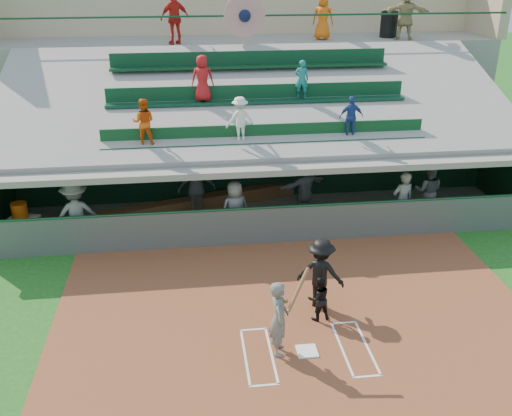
{
  "coord_description": "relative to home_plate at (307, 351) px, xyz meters",
  "views": [
    {
      "loc": [
        -2.25,
        -9.45,
        7.61
      ],
      "look_at": [
        -0.64,
        3.5,
        1.8
      ],
      "focal_mm": 40.0,
      "sensor_mm": 36.0,
      "label": 1
    }
  ],
  "objects": [
    {
      "name": "ground",
      "position": [
        0.0,
        0.0,
        -0.04
      ],
      "size": [
        100.0,
        100.0,
        0.0
      ],
      "primitive_type": "plane",
      "color": "#1A5518",
      "rests_on": "ground"
    },
    {
      "name": "dirt_slab",
      "position": [
        0.0,
        0.5,
        -0.03
      ],
      "size": [
        11.0,
        9.0,
        0.02
      ],
      "primitive_type": "cube",
      "color": "brown",
      "rests_on": "ground"
    },
    {
      "name": "home_plate",
      "position": [
        0.0,
        0.0,
        0.0
      ],
      "size": [
        0.43,
        0.43,
        0.03
      ],
      "primitive_type": "cube",
      "color": "white",
      "rests_on": "dirt_slab"
    },
    {
      "name": "batters_box_chalk",
      "position": [
        0.0,
        0.0,
        -0.01
      ],
      "size": [
        2.65,
        1.85,
        0.01
      ],
      "color": "white",
      "rests_on": "dirt_slab"
    },
    {
      "name": "dugout_floor",
      "position": [
        0.0,
        6.75,
        -0.02
      ],
      "size": [
        16.0,
        3.5,
        0.04
      ],
      "primitive_type": "cube",
      "color": "gray",
      "rests_on": "ground"
    },
    {
      "name": "concourse_slab",
      "position": [
        0.0,
        13.5,
        2.26
      ],
      "size": [
        20.0,
        3.0,
        4.6
      ],
      "primitive_type": "cube",
      "color": "gray",
      "rests_on": "ground"
    },
    {
      "name": "grandstand",
      "position": [
        -0.01,
        10.51,
        2.23
      ],
      "size": [
        20.4,
        10.4,
        7.8
      ],
      "color": "#515651",
      "rests_on": "ground"
    },
    {
      "name": "batter_at_plate",
      "position": [
        -0.59,
        0.09,
        0.83
      ],
      "size": [
        0.84,
        0.74,
        1.95
      ],
      "color": "#575954",
      "rests_on": "dirt_slab"
    },
    {
      "name": "catcher",
      "position": [
        0.48,
        1.14,
        0.53
      ],
      "size": [
        0.58,
        0.48,
        1.08
      ],
      "primitive_type": "imported",
      "rotation": [
        0.0,
        0.0,
        3.29
      ],
      "color": "black",
      "rests_on": "dirt_slab"
    },
    {
      "name": "home_umpire",
      "position": [
        0.64,
        1.7,
        0.84
      ],
      "size": [
        1.27,
        1.03,
        1.72
      ],
      "primitive_type": "imported",
      "rotation": [
        0.0,
        0.0,
        2.73
      ],
      "color": "black",
      "rests_on": "dirt_slab"
    },
    {
      "name": "dugout_bench",
      "position": [
        -0.22,
        8.12,
        0.22
      ],
      "size": [
        13.99,
        4.91,
        0.44
      ],
      "primitive_type": "cube",
      "rotation": [
        0.0,
        0.0,
        0.31
      ],
      "color": "brown",
      "rests_on": "dugout_floor"
    },
    {
      "name": "white_table",
      "position": [
        -7.06,
        6.01,
        0.35
      ],
      "size": [
        0.94,
        0.81,
        0.7
      ],
      "primitive_type": "cube",
      "rotation": [
        0.0,
        0.0,
        -0.31
      ],
      "color": "silver",
      "rests_on": "dugout_floor"
    },
    {
      "name": "water_cooler",
      "position": [
        -7.11,
        6.03,
        0.93
      ],
      "size": [
        0.45,
        0.45,
        0.45
      ],
      "primitive_type": "cylinder",
      "color": "#DC560C",
      "rests_on": "white_table"
    },
    {
      "name": "dugout_player_a",
      "position": [
        -5.43,
        5.41,
        1.0
      ],
      "size": [
        1.42,
        1.03,
        1.98
      ],
      "primitive_type": "imported",
      "rotation": [
        0.0,
        0.0,
        3.39
      ],
      "color": "#585B56",
      "rests_on": "dugout_floor"
    },
    {
      "name": "dugout_player_b",
      "position": [
        -2.06,
        6.86,
        0.99
      ],
      "size": [
        1.21,
        0.62,
        1.97
      ],
      "primitive_type": "imported",
      "rotation": [
        0.0,
        0.0,
        3.26
      ],
      "color": "#5B5F59",
      "rests_on": "dugout_floor"
    },
    {
      "name": "dugout_player_c",
      "position": [
        -1.0,
        5.5,
        0.86
      ],
      "size": [
        0.96,
        0.76,
        1.71
      ],
      "primitive_type": "imported",
      "rotation": [
        0.0,
        0.0,
        3.43
      ],
      "color": "#60635D",
      "rests_on": "dugout_floor"
    },
    {
      "name": "dugout_player_d",
      "position": [
        1.3,
        6.79,
        0.93
      ],
      "size": [
        1.78,
        1.25,
        1.85
      ],
      "primitive_type": "imported",
      "rotation": [
        0.0,
        0.0,
        3.6
      ],
      "color": "#61645E",
      "rests_on": "dugout_floor"
    },
    {
      "name": "dugout_player_e",
      "position": [
        3.94,
        5.35,
        0.92
      ],
      "size": [
        0.74,
        0.56,
        1.83
      ],
      "primitive_type": "imported",
      "rotation": [
        0.0,
        0.0,
        3.34
      ],
      "color": "#5E615B",
      "rests_on": "dugout_floor"
    },
    {
      "name": "dugout_player_f",
      "position": [
        5.07,
        6.12,
        0.88
      ],
      "size": [
        1.04,
        0.94,
        1.75
      ],
      "primitive_type": "imported",
      "rotation": [
        0.0,
        0.0,
        2.74
      ],
      "color": "#545651",
      "rests_on": "dugout_floor"
    },
    {
      "name": "trash_bin",
      "position": [
        5.86,
        13.24,
        5.06
      ],
      "size": [
        0.66,
        0.66,
        1.0
      ],
      "primitive_type": "cylinder",
      "color": "black",
      "rests_on": "concourse_slab"
    },
    {
      "name": "concourse_staff_a",
      "position": [
        -2.5,
        12.31,
        5.49
      ],
      "size": [
        1.18,
        0.85,
        1.86
      ],
      "primitive_type": "imported",
      "rotation": [
        0.0,
        0.0,
        3.55
      ],
      "color": "red",
      "rests_on": "concourse_slab"
    },
    {
      "name": "concourse_staff_b",
      "position": [
        3.1,
        12.89,
        5.39
      ],
      "size": [
        0.94,
        0.77,
        1.65
      ],
      "primitive_type": "imported",
      "rotation": [
        0.0,
        0.0,
        2.79
      ],
      "color": "#E05B0D",
      "rests_on": "concourse_slab"
    },
    {
      "name": "concourse_staff_c",
      "position": [
        6.23,
        12.5,
        5.53
      ],
      "size": [
        1.87,
        1.03,
        1.93
      ],
      "primitive_type": "imported",
      "rotation": [
        0.0,
        0.0,
        2.87
      ],
      "color": "tan",
      "rests_on": "concourse_slab"
    }
  ]
}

